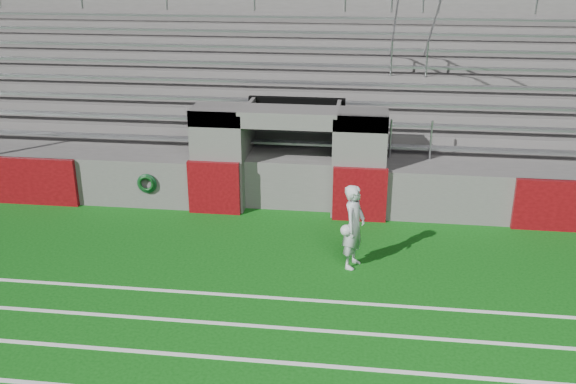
# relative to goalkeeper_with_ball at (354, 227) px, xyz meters

# --- Properties ---
(ground) EXTENTS (90.00, 90.00, 0.00)m
(ground) POSITION_rel_goalkeeper_with_ball_xyz_m (-1.73, -0.52, -0.90)
(ground) COLOR #0D4E0F
(ground) RESTS_ON ground
(stadium_structure) EXTENTS (26.00, 8.48, 5.42)m
(stadium_structure) POSITION_rel_goalkeeper_with_ball_xyz_m (-1.73, 7.45, 0.59)
(stadium_structure) COLOR #585553
(stadium_structure) RESTS_ON ground
(goalkeeper_with_ball) EXTENTS (0.62, 0.76, 1.80)m
(goalkeeper_with_ball) POSITION_rel_goalkeeper_with_ball_xyz_m (0.00, 0.00, 0.00)
(goalkeeper_with_ball) COLOR silver
(goalkeeper_with_ball) RESTS_ON ground
(hose_coil) EXTENTS (0.51, 0.14, 0.51)m
(hose_coil) POSITION_rel_goalkeeper_with_ball_xyz_m (-5.25, 2.41, -0.18)
(hose_coil) COLOR #0B3A1A
(hose_coil) RESTS_ON ground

